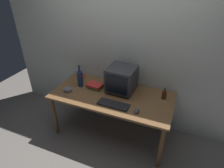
% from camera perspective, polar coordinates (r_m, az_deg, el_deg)
% --- Properties ---
extents(ground_plane, '(6.00, 6.00, 0.00)m').
position_cam_1_polar(ground_plane, '(3.15, 0.00, -14.11)').
color(ground_plane, slate).
extents(back_wall, '(4.00, 0.08, 2.50)m').
position_cam_1_polar(back_wall, '(2.84, 3.62, 10.68)').
color(back_wall, beige).
rests_on(back_wall, ground).
extents(desk, '(1.71, 0.81, 0.71)m').
position_cam_1_polar(desk, '(2.74, 0.00, -4.61)').
color(desk, brown).
rests_on(desk, ground).
extents(crt_monitor, '(0.39, 0.40, 0.37)m').
position_cam_1_polar(crt_monitor, '(2.70, 2.89, 1.50)').
color(crt_monitor, '#333338').
rests_on(crt_monitor, desk).
extents(keyboard, '(0.42, 0.16, 0.02)m').
position_cam_1_polar(keyboard, '(2.49, 0.41, -6.14)').
color(keyboard, black).
rests_on(keyboard, desk).
extents(computer_mouse, '(0.08, 0.11, 0.04)m').
position_cam_1_polar(computer_mouse, '(2.39, 7.47, -8.04)').
color(computer_mouse, '#3F3F47').
rests_on(computer_mouse, desk).
extents(bottle_tall, '(0.08, 0.08, 0.35)m').
position_cam_1_polar(bottle_tall, '(2.87, -9.55, 1.69)').
color(bottle_tall, navy).
rests_on(bottle_tall, desk).
extents(bottle_short, '(0.06, 0.06, 0.17)m').
position_cam_1_polar(bottle_short, '(2.69, 15.39, -3.06)').
color(bottle_short, '#472314').
rests_on(bottle_short, desk).
extents(book_stack, '(0.24, 0.20, 0.07)m').
position_cam_1_polar(book_stack, '(2.85, -5.11, -0.52)').
color(book_stack, '#33894C').
rests_on(book_stack, desk).
extents(mug, '(0.12, 0.08, 0.09)m').
position_cam_1_polar(mug, '(3.15, -9.23, 2.63)').
color(mug, '#CC383D').
rests_on(mug, desk).
extents(cd_spindle, '(0.12, 0.12, 0.04)m').
position_cam_1_polar(cd_spindle, '(2.84, -13.15, -1.70)').
color(cd_spindle, '#595B66').
rests_on(cd_spindle, desk).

